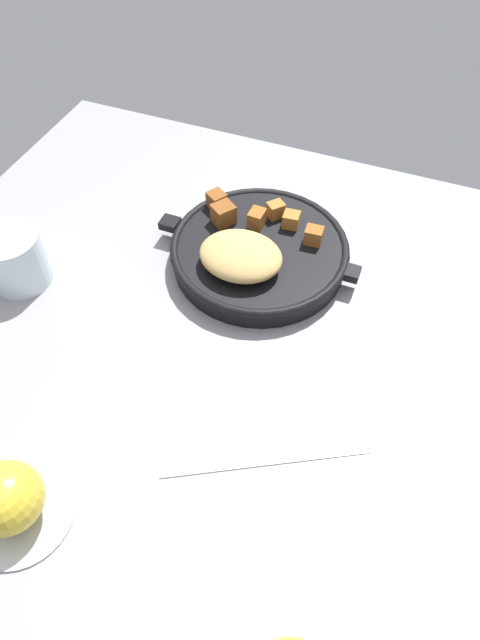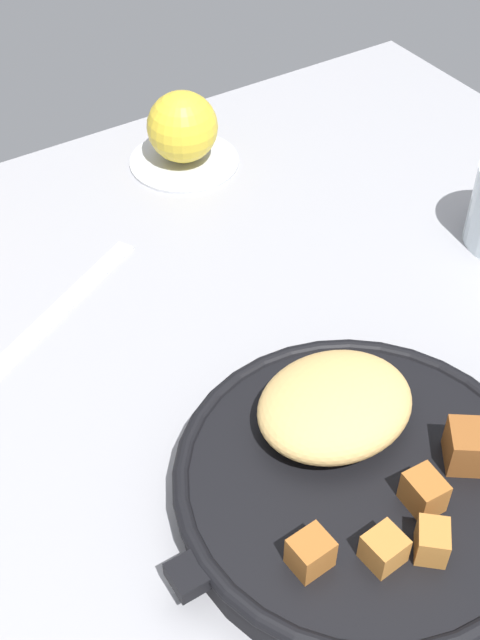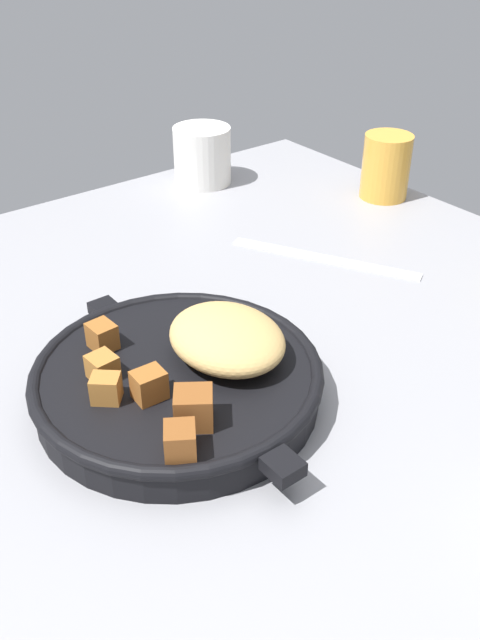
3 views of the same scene
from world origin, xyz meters
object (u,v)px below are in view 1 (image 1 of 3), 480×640
cast_iron_skillet (254,250)px  water_glass_short (15,259)px  red_apple (6,498)px  butter_knife (265,458)px

cast_iron_skillet → water_glass_short: water_glass_short is taller
red_apple → butter_knife: bearing=-145.6°
cast_iron_skillet → water_glass_short: bearing=26.9°
cast_iron_skillet → butter_knife: (-11.48, 27.22, -2.22)cm
butter_knife → water_glass_short: size_ratio=2.78×
red_apple → water_glass_short: 33.18cm
cast_iron_skillet → red_apple: size_ratio=4.07×
cast_iron_skillet → red_apple: bearing=76.8°
water_glass_short → red_apple: bearing=124.8°
water_glass_short → butter_knife: bearing=162.5°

